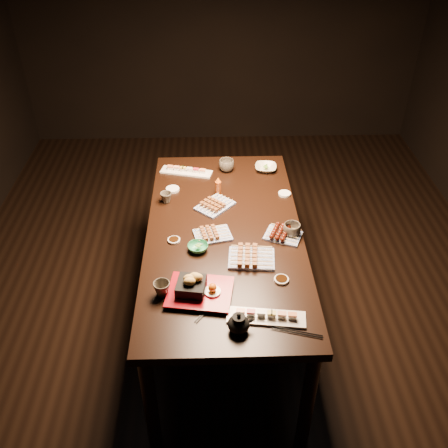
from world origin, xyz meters
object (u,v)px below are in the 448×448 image
at_px(yakitori_plate_center, 213,232).
at_px(edamame_bowl_green, 198,247).
at_px(teacup_near_left, 162,289).
at_px(teapot, 239,322).
at_px(dining_table, 224,280).
at_px(teacup_far_right, 226,165).
at_px(sushi_platter_far, 186,170).
at_px(tempura_tray, 200,286).
at_px(yakitori_plate_left, 215,203).
at_px(edamame_bowl_cream, 266,168).
at_px(condiment_bottle, 218,186).
at_px(yakitori_plate_right, 252,255).
at_px(sushi_platter_near, 266,315).
at_px(teacup_far_left, 166,197).
at_px(teacup_mid_right, 292,230).

relative_size(yakitori_plate_center, edamame_bowl_green, 1.83).
relative_size(teacup_near_left, teapot, 0.69).
relative_size(dining_table, teacup_far_right, 17.28).
bearing_deg(teacup_near_left, sushi_platter_far, 85.98).
bearing_deg(sushi_platter_far, edamame_bowl_green, 110.08).
distance_m(edamame_bowl_green, teacup_near_left, 0.39).
bearing_deg(edamame_bowl_green, tempura_tray, -87.80).
distance_m(yakitori_plate_center, tempura_tray, 0.48).
xyz_separation_m(yakitori_plate_left, teacup_near_left, (-0.27, -0.76, 0.01)).
xyz_separation_m(edamame_bowl_cream, teacup_far_right, (-0.27, 0.00, 0.02)).
xyz_separation_m(yakitori_plate_left, condiment_bottle, (0.02, 0.15, 0.03)).
distance_m(yakitori_plate_right, teacup_far_right, 0.96).
height_order(yakitori_plate_right, tempura_tray, tempura_tray).
xyz_separation_m(sushi_platter_near, condiment_bottle, (-0.20, 1.09, 0.04)).
relative_size(sushi_platter_near, tempura_tray, 1.17).
bearing_deg(edamame_bowl_green, sushi_platter_near, -57.76).
distance_m(yakitori_plate_right, yakitori_plate_left, 0.55).
distance_m(yakitori_plate_right, teacup_near_left, 0.53).
bearing_deg(teacup_near_left, condiment_bottle, 71.98).
bearing_deg(teacup_near_left, dining_table, 57.36).
height_order(dining_table, teacup_far_left, teacup_far_left).
bearing_deg(teapot, condiment_bottle, 83.68).
bearing_deg(edamame_bowl_cream, condiment_bottle, -138.97).
distance_m(yakitori_plate_center, yakitori_plate_right, 0.30).
distance_m(sushi_platter_far, yakitori_plate_left, 0.46).
bearing_deg(teapot, teacup_far_right, 80.46).
height_order(dining_table, teacup_near_left, teacup_near_left).
distance_m(yakitori_plate_left, tempura_tray, 0.78).
bearing_deg(sushi_platter_near, dining_table, 112.08).
bearing_deg(tempura_tray, edamame_bowl_cream, 78.71).
relative_size(yakitori_plate_center, teacup_near_left, 2.46).
distance_m(edamame_bowl_green, teacup_mid_right, 0.55).
height_order(edamame_bowl_cream, teacup_far_left, teacup_far_left).
distance_m(yakitori_plate_right, edamame_bowl_green, 0.30).
bearing_deg(teacup_far_left, yakitori_plate_right, -49.43).
height_order(dining_table, yakitori_plate_left, yakitori_plate_left).
relative_size(sushi_platter_far, edamame_bowl_cream, 2.40).
xyz_separation_m(dining_table, sushi_platter_far, (-0.24, 0.68, 0.40)).
bearing_deg(teacup_far_left, teapot, -69.63).
height_order(dining_table, edamame_bowl_green, edamame_bowl_green).
xyz_separation_m(edamame_bowl_cream, teacup_far_left, (-0.66, -0.38, 0.02)).
bearing_deg(edamame_bowl_cream, sushi_platter_near, -95.52).
bearing_deg(tempura_tray, teacup_far_left, 113.56).
bearing_deg(teacup_mid_right, sushi_platter_near, -108.20).
bearing_deg(yakitori_plate_center, sushi_platter_far, 90.35).
distance_m(dining_table, teapot, 0.86).
relative_size(sushi_platter_far, teapot, 2.90).
xyz_separation_m(yakitori_plate_center, teapot, (0.11, -0.71, 0.03)).
distance_m(teacup_near_left, teacup_far_left, 0.83).
xyz_separation_m(sushi_platter_near, sushi_platter_far, (-0.42, 1.36, -0.00)).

